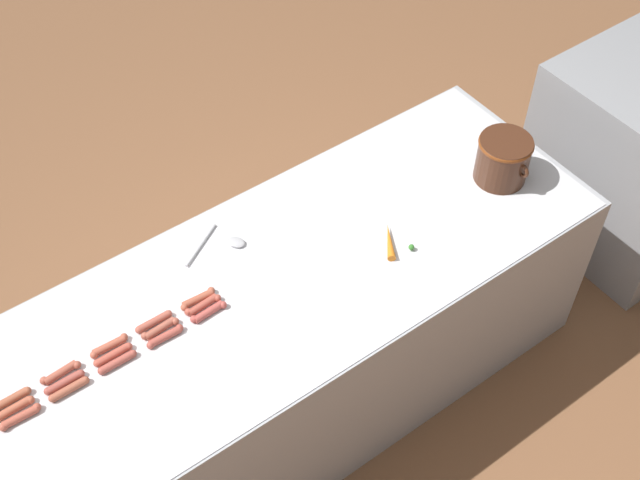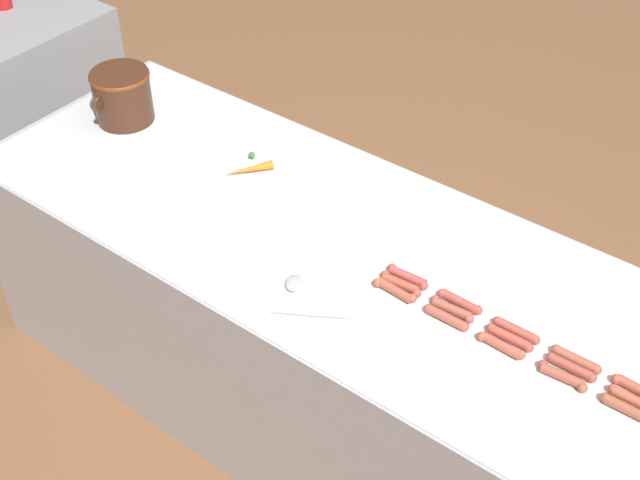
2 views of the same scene
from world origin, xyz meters
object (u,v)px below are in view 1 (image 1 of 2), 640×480
hot_dog_4 (198,299)px  hot_dog_3 (154,322)px  carrot (391,242)px  hot_dog_9 (203,305)px  hot_dog_0 (10,400)px  hot_dog_2 (109,346)px  hot_dog_1 (61,373)px  hot_dog_11 (69,389)px  hot_dog_7 (113,355)px  serving_spoon (224,243)px  hot_dog_5 (13,409)px  bean_pot (503,157)px  hot_dog_6 (64,382)px  hot_dog_14 (209,312)px  hot_dog_8 (160,329)px  hot_dog_10 (20,417)px  hot_dog_12 (117,362)px  hot_dog_13 (165,337)px

hot_dog_4 → hot_dog_3: bearing=-91.4°
hot_dog_4 → carrot: size_ratio=0.87×
hot_dog_4 → hot_dog_9: bearing=1.3°
hot_dog_0 → hot_dog_2: same height
hot_dog_1 → hot_dog_11: same height
hot_dog_7 → serving_spoon: hot_dog_7 is taller
hot_dog_5 → bean_pot: 2.01m
hot_dog_1 → hot_dog_6: bearing=-7.6°
hot_dog_14 → bean_pot: size_ratio=0.52×
hot_dog_8 → hot_dog_6: bearing=-89.4°
hot_dog_6 → serving_spoon: hot_dog_6 is taller
hot_dog_9 → hot_dog_14: same height
hot_dog_9 → serving_spoon: hot_dog_9 is taller
hot_dog_8 → hot_dog_11: (0.04, -0.35, 0.00)m
hot_dog_3 → bean_pot: size_ratio=0.52×
bean_pot → serving_spoon: bean_pot is taller
hot_dog_2 → hot_dog_3: (0.00, 0.17, 0.00)m
hot_dog_14 → carrot: (0.12, 0.72, 0.00)m
hot_dog_2 → hot_dog_8: same height
hot_dog_1 → hot_dog_2: same height
hot_dog_3 → hot_dog_8: (0.04, 0.00, 0.00)m
hot_dog_0 → hot_dog_2: (-0.00, 0.35, 0.00)m
hot_dog_10 → hot_dog_12: (-0.00, 0.34, 0.00)m
hot_dog_13 → hot_dog_7: bearing=-102.1°
hot_dog_11 → carrot: 1.25m
hot_dog_3 → hot_dog_8: size_ratio=1.00×
hot_dog_5 → hot_dog_12: size_ratio=1.00×
hot_dog_11 → bean_pot: (0.10, 1.82, 0.09)m
hot_dog_4 → hot_dog_14: (0.07, 0.00, 0.00)m
hot_dog_10 → hot_dog_14: (-0.00, 0.69, 0.00)m
hot_dog_2 → hot_dog_6: bearing=-76.8°
serving_spoon → hot_dog_14: bearing=-41.4°
hot_dog_0 → hot_dog_11: size_ratio=1.00×
hot_dog_11 → serving_spoon: size_ratio=0.57×
hot_dog_12 → bean_pot: (0.10, 1.65, 0.09)m
hot_dog_2 → hot_dog_14: size_ratio=1.00×
hot_dog_8 → bean_pot: (0.14, 1.47, 0.09)m
hot_dog_6 → hot_dog_9: same height
hot_dog_1 → hot_dog_7: same height
hot_dog_12 → hot_dog_6: bearing=-100.3°
hot_dog_0 → hot_dog_10: same height
hot_dog_8 → carrot: size_ratio=0.87×
hot_dog_7 → carrot: bearing=81.5°
hot_dog_3 → hot_dog_14: same height
hot_dog_1 → hot_dog_3: same height
hot_dog_6 → serving_spoon: (-0.21, 0.74, -0.01)m
carrot → hot_dog_3: bearing=-102.6°
hot_dog_8 → hot_dog_7: bearing=-89.7°
hot_dog_11 → hot_dog_12: (-0.00, 0.17, 0.00)m
hot_dog_7 → hot_dog_8: bearing=90.3°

